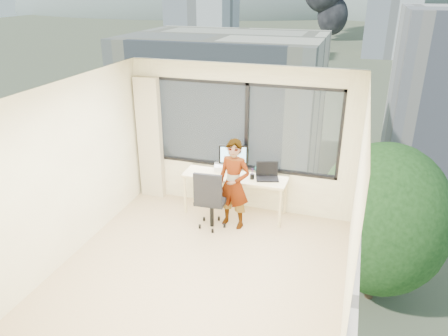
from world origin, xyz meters
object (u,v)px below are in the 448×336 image
at_px(desk, 235,194).
at_px(person, 234,184).
at_px(monitor, 233,158).
at_px(handbag, 261,169).
at_px(game_console, 223,167).
at_px(laptop, 268,172).
at_px(chair, 212,198).

relative_size(desk, person, 1.17).
bearing_deg(monitor, handbag, -7.96).
relative_size(game_console, laptop, 0.81).
height_order(desk, game_console, game_console).
distance_m(game_console, handbag, 0.69).
height_order(desk, chair, chair).
bearing_deg(game_console, laptop, -29.88).
bearing_deg(monitor, chair, -117.60).
xyz_separation_m(monitor, game_console, (-0.20, 0.06, -0.21)).
relative_size(person, laptop, 3.86).
distance_m(desk, person, 0.57).
xyz_separation_m(desk, person, (0.09, -0.41, 0.39)).
relative_size(desk, game_console, 5.56).
bearing_deg(person, chair, -147.91).
bearing_deg(chair, handbag, 44.54).
xyz_separation_m(desk, chair, (-0.25, -0.55, 0.16)).
distance_m(desk, game_console, 0.54).
bearing_deg(desk, chair, -114.35).
distance_m(desk, handbag, 0.65).
distance_m(person, handbag, 0.68).
xyz_separation_m(person, handbag, (0.32, 0.59, 0.07)).
distance_m(chair, person, 0.43).
relative_size(desk, laptop, 4.53).
height_order(desk, laptop, laptop).
bearing_deg(laptop, game_console, 150.13).
distance_m(person, monitor, 0.61).
distance_m(person, game_console, 0.70).
bearing_deg(chair, game_console, 88.81).
xyz_separation_m(laptop, handbag, (-0.15, 0.19, -0.03)).
height_order(chair, monitor, monitor).
height_order(person, monitor, person).
relative_size(chair, monitor, 2.17).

